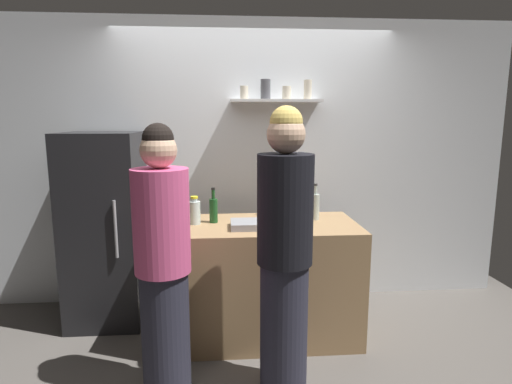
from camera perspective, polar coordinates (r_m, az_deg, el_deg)
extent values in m
plane|color=#59544F|center=(3.17, 1.43, -22.79)|extent=(5.28, 5.28, 0.00)
cube|color=white|center=(3.93, -0.35, 3.92)|extent=(4.80, 0.10, 2.60)
cube|color=silver|center=(3.77, 2.75, 12.32)|extent=(0.80, 0.22, 0.02)
cylinder|color=beige|center=(3.75, -1.62, 13.40)|extent=(0.07, 0.07, 0.11)
cylinder|color=#4C4C51|center=(3.77, 1.31, 13.83)|extent=(0.09, 0.09, 0.17)
cylinder|color=beige|center=(3.79, 4.21, 13.34)|extent=(0.08, 0.08, 0.11)
cylinder|color=beige|center=(3.82, 7.07, 13.68)|extent=(0.07, 0.07, 0.17)
cube|color=black|center=(3.75, -19.76, -4.69)|extent=(0.61, 0.65, 1.61)
cylinder|color=#99999E|center=(3.37, -18.62, -4.84)|extent=(0.02, 0.02, 0.45)
cube|color=#9E7A51|center=(3.38, 0.00, -11.87)|extent=(1.58, 0.74, 0.91)
cube|color=gray|center=(3.12, -0.33, -4.44)|extent=(0.34, 0.24, 0.05)
cylinder|color=#B2B2B7|center=(3.22, 3.74, -3.51)|extent=(0.10, 0.10, 0.10)
cylinder|color=silver|center=(3.19, 3.96, -2.64)|extent=(0.02, 0.01, 0.15)
cylinder|color=silver|center=(3.19, 3.87, -2.57)|extent=(0.02, 0.01, 0.16)
cylinder|color=silver|center=(3.21, 3.76, -2.50)|extent=(0.02, 0.01, 0.16)
cylinder|color=silver|center=(3.21, 3.65, -2.38)|extent=(0.02, 0.03, 0.17)
cylinder|color=silver|center=(3.21, 3.73, -2.32)|extent=(0.03, 0.04, 0.17)
cylinder|color=silver|center=(3.21, 3.83, -2.33)|extent=(0.03, 0.04, 0.17)
cylinder|color=#B2BFB2|center=(3.39, 8.03, -2.03)|extent=(0.07, 0.07, 0.21)
cylinder|color=#B2BFB2|center=(3.36, 8.09, 0.28)|extent=(0.03, 0.03, 0.07)
cylinder|color=#333333|center=(3.35, 8.11, 1.00)|extent=(0.03, 0.03, 0.02)
cylinder|color=black|center=(2.95, 4.40, -4.00)|extent=(0.08, 0.08, 0.18)
cylinder|color=black|center=(2.92, 4.43, -1.57)|extent=(0.03, 0.03, 0.07)
cylinder|color=gold|center=(2.91, 4.45, -0.73)|extent=(0.04, 0.04, 0.02)
cylinder|color=#472814|center=(3.47, 3.03, -1.45)|extent=(0.08, 0.08, 0.23)
cylinder|color=#472814|center=(3.44, 3.05, 1.04)|extent=(0.03, 0.03, 0.07)
cylinder|color=maroon|center=(3.43, 3.06, 1.78)|extent=(0.04, 0.04, 0.02)
cylinder|color=#19471E|center=(3.28, -5.82, -2.56)|extent=(0.07, 0.07, 0.19)
cylinder|color=#19471E|center=(3.25, -5.86, -0.32)|extent=(0.03, 0.03, 0.07)
cylinder|color=black|center=(3.24, -5.87, 0.45)|extent=(0.03, 0.03, 0.02)
cylinder|color=silver|center=(3.25, -8.37, -2.82)|extent=(0.09, 0.09, 0.18)
cylinder|color=silver|center=(3.23, -8.42, -1.08)|extent=(0.05, 0.05, 0.02)
cylinder|color=yellow|center=(3.22, -8.43, -0.73)|extent=(0.06, 0.06, 0.02)
cylinder|color=#262633|center=(2.77, 3.80, -17.83)|extent=(0.30, 0.30, 0.84)
cylinder|color=black|center=(2.51, 4.00, -2.40)|extent=(0.34, 0.34, 0.67)
sphere|color=#D8AD8C|center=(2.46, 4.13, 7.87)|extent=(0.23, 0.23, 0.23)
sphere|color=#D8B759|center=(2.45, 4.15, 9.46)|extent=(0.19, 0.19, 0.19)
cylinder|color=#262633|center=(2.81, -12.21, -18.14)|extent=(0.30, 0.30, 0.80)
cylinder|color=#D14C7F|center=(2.56, -12.79, -3.88)|extent=(0.34, 0.34, 0.63)
sphere|color=#D8AD8C|center=(2.49, -13.17, 5.60)|extent=(0.22, 0.22, 0.22)
sphere|color=black|center=(2.49, -13.23, 7.09)|extent=(0.18, 0.18, 0.18)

